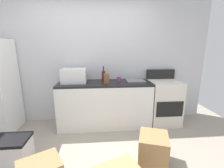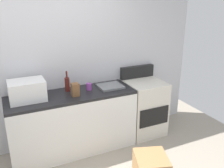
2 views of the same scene
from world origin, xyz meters
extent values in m
cube|color=silver|center=(0.00, 1.55, 1.30)|extent=(5.00, 0.10, 2.60)
cube|color=white|center=(0.30, 1.20, 0.43)|extent=(1.80, 0.60, 0.86)
cube|color=black|center=(0.30, 1.20, 0.88)|extent=(1.80, 0.60, 0.04)
cube|color=silver|center=(1.52, 1.20, 0.45)|extent=(0.60, 0.60, 0.90)
cube|color=black|center=(1.52, 0.90, 0.42)|extent=(0.52, 0.02, 0.30)
cube|color=black|center=(1.52, 1.46, 1.00)|extent=(0.60, 0.08, 0.20)
cube|color=white|center=(-0.28, 1.23, 1.04)|extent=(0.46, 0.34, 0.27)
cube|color=slate|center=(0.91, 1.22, 0.92)|extent=(0.36, 0.32, 0.03)
cylinder|color=#591E19|center=(0.28, 1.34, 1.00)|extent=(0.07, 0.07, 0.20)
cylinder|color=#591E19|center=(0.28, 1.34, 1.15)|extent=(0.03, 0.03, 0.10)
cylinder|color=purple|center=(0.58, 1.25, 0.95)|extent=(0.08, 0.08, 0.10)
cube|color=brown|center=(0.33, 1.11, 0.99)|extent=(0.10, 0.10, 0.18)
camera|label=1|loc=(0.20, -1.72, 1.56)|focal=24.62mm
camera|label=2|loc=(-0.56, -1.98, 2.20)|focal=39.80mm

